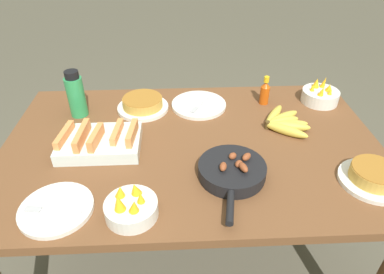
{
  "coord_description": "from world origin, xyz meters",
  "views": [
    {
      "loc": [
        -0.05,
        -1.11,
        1.58
      ],
      "look_at": [
        0.0,
        0.0,
        0.8
      ],
      "focal_mm": 32.0,
      "sensor_mm": 36.0,
      "label": 1
    }
  ],
  "objects_px": {
    "frittata_plate_center": "(374,176)",
    "water_bottle": "(76,95)",
    "empty_plate_far_left": "(56,209)",
    "fruit_bowl_mango": "(320,95)",
    "skillet": "(232,171)",
    "frittata_plate_side": "(143,104)",
    "melon_tray": "(100,142)",
    "empty_plate_near_front": "(199,105)",
    "fruit_bowl_citrus": "(131,207)",
    "banana_bunch": "(283,123)",
    "hot_sauce_bottle": "(265,92)"
  },
  "relations": [
    {
      "from": "frittata_plate_side",
      "to": "hot_sauce_bottle",
      "type": "xyz_separation_m",
      "value": [
        0.57,
        0.03,
        0.03
      ]
    },
    {
      "from": "fruit_bowl_citrus",
      "to": "hot_sauce_bottle",
      "type": "bearing_deg",
      "value": 50.02
    },
    {
      "from": "melon_tray",
      "to": "frittata_plate_center",
      "type": "xyz_separation_m",
      "value": [
        0.98,
        -0.24,
        -0.01
      ]
    },
    {
      "from": "fruit_bowl_mango",
      "to": "water_bottle",
      "type": "distance_m",
      "value": 1.13
    },
    {
      "from": "fruit_bowl_mango",
      "to": "water_bottle",
      "type": "height_order",
      "value": "water_bottle"
    },
    {
      "from": "empty_plate_far_left",
      "to": "fruit_bowl_mango",
      "type": "xyz_separation_m",
      "value": [
        1.08,
        0.65,
        0.03
      ]
    },
    {
      "from": "frittata_plate_center",
      "to": "hot_sauce_bottle",
      "type": "bearing_deg",
      "value": 114.33
    },
    {
      "from": "melon_tray",
      "to": "empty_plate_far_left",
      "type": "xyz_separation_m",
      "value": [
        -0.09,
        -0.32,
        -0.02
      ]
    },
    {
      "from": "fruit_bowl_mango",
      "to": "water_bottle",
      "type": "relative_size",
      "value": 0.81
    },
    {
      "from": "frittata_plate_center",
      "to": "hot_sauce_bottle",
      "type": "distance_m",
      "value": 0.62
    },
    {
      "from": "fruit_bowl_mango",
      "to": "empty_plate_far_left",
      "type": "bearing_deg",
      "value": -148.94
    },
    {
      "from": "frittata_plate_center",
      "to": "water_bottle",
      "type": "xyz_separation_m",
      "value": [
        -1.11,
        0.5,
        0.07
      ]
    },
    {
      "from": "banana_bunch",
      "to": "frittata_plate_center",
      "type": "xyz_separation_m",
      "value": [
        0.22,
        -0.36,
        0.01
      ]
    },
    {
      "from": "frittata_plate_side",
      "to": "skillet",
      "type": "bearing_deg",
      "value": -54.72
    },
    {
      "from": "frittata_plate_center",
      "to": "water_bottle",
      "type": "relative_size",
      "value": 1.08
    },
    {
      "from": "empty_plate_far_left",
      "to": "fruit_bowl_citrus",
      "type": "bearing_deg",
      "value": -6.37
    },
    {
      "from": "melon_tray",
      "to": "water_bottle",
      "type": "distance_m",
      "value": 0.3
    },
    {
      "from": "melon_tray",
      "to": "frittata_plate_center",
      "type": "relative_size",
      "value": 1.36
    },
    {
      "from": "banana_bunch",
      "to": "frittata_plate_side",
      "type": "relative_size",
      "value": 1.18
    },
    {
      "from": "melon_tray",
      "to": "empty_plate_far_left",
      "type": "distance_m",
      "value": 0.33
    },
    {
      "from": "skillet",
      "to": "hot_sauce_bottle",
      "type": "distance_m",
      "value": 0.57
    },
    {
      "from": "frittata_plate_center",
      "to": "empty_plate_near_front",
      "type": "xyz_separation_m",
      "value": [
        -0.57,
        0.55,
        -0.02
      ]
    },
    {
      "from": "empty_plate_near_front",
      "to": "fruit_bowl_citrus",
      "type": "relative_size",
      "value": 1.54
    },
    {
      "from": "melon_tray",
      "to": "fruit_bowl_citrus",
      "type": "xyz_separation_m",
      "value": [
        0.15,
        -0.35,
        0.0
      ]
    },
    {
      "from": "frittata_plate_side",
      "to": "frittata_plate_center",
      "type": "bearing_deg",
      "value": -32.94
    },
    {
      "from": "skillet",
      "to": "frittata_plate_center",
      "type": "relative_size",
      "value": 1.6
    },
    {
      "from": "fruit_bowl_mango",
      "to": "hot_sauce_bottle",
      "type": "relative_size",
      "value": 1.24
    },
    {
      "from": "skillet",
      "to": "fruit_bowl_mango",
      "type": "height_order",
      "value": "fruit_bowl_mango"
    },
    {
      "from": "skillet",
      "to": "hot_sauce_bottle",
      "type": "xyz_separation_m",
      "value": [
        0.23,
        0.52,
        0.03
      ]
    },
    {
      "from": "skillet",
      "to": "fruit_bowl_citrus",
      "type": "bearing_deg",
      "value": -54.99
    },
    {
      "from": "frittata_plate_center",
      "to": "empty_plate_near_front",
      "type": "height_order",
      "value": "frittata_plate_center"
    },
    {
      "from": "melon_tray",
      "to": "empty_plate_near_front",
      "type": "distance_m",
      "value": 0.51
    },
    {
      "from": "frittata_plate_side",
      "to": "water_bottle",
      "type": "height_order",
      "value": "water_bottle"
    },
    {
      "from": "melon_tray",
      "to": "frittata_plate_side",
      "type": "xyz_separation_m",
      "value": [
        0.15,
        0.3,
        -0.01
      ]
    },
    {
      "from": "melon_tray",
      "to": "hot_sauce_bottle",
      "type": "xyz_separation_m",
      "value": [
        0.72,
        0.32,
        0.03
      ]
    },
    {
      "from": "empty_plate_far_left",
      "to": "water_bottle",
      "type": "height_order",
      "value": "water_bottle"
    },
    {
      "from": "empty_plate_near_front",
      "to": "banana_bunch",
      "type": "bearing_deg",
      "value": -28.48
    },
    {
      "from": "skillet",
      "to": "frittata_plate_side",
      "type": "bearing_deg",
      "value": -134.7
    },
    {
      "from": "skillet",
      "to": "fruit_bowl_mango",
      "type": "xyz_separation_m",
      "value": [
        0.5,
        0.52,
        0.01
      ]
    },
    {
      "from": "frittata_plate_center",
      "to": "fruit_bowl_citrus",
      "type": "xyz_separation_m",
      "value": [
        -0.82,
        -0.11,
        0.01
      ]
    },
    {
      "from": "empty_plate_far_left",
      "to": "fruit_bowl_mango",
      "type": "height_order",
      "value": "fruit_bowl_mango"
    },
    {
      "from": "empty_plate_far_left",
      "to": "melon_tray",
      "type": "bearing_deg",
      "value": 75.22
    },
    {
      "from": "fruit_bowl_mango",
      "to": "empty_plate_near_front",
      "type": "bearing_deg",
      "value": -178.4
    },
    {
      "from": "fruit_bowl_mango",
      "to": "frittata_plate_center",
      "type": "bearing_deg",
      "value": -91.47
    },
    {
      "from": "banana_bunch",
      "to": "hot_sauce_bottle",
      "type": "bearing_deg",
      "value": 100.14
    },
    {
      "from": "skillet",
      "to": "water_bottle",
      "type": "distance_m",
      "value": 0.78
    },
    {
      "from": "water_bottle",
      "to": "fruit_bowl_mango",
      "type": "bearing_deg",
      "value": 3.16
    },
    {
      "from": "melon_tray",
      "to": "fruit_bowl_mango",
      "type": "relative_size",
      "value": 1.81
    },
    {
      "from": "frittata_plate_center",
      "to": "empty_plate_near_front",
      "type": "relative_size",
      "value": 0.9
    },
    {
      "from": "frittata_plate_center",
      "to": "water_bottle",
      "type": "distance_m",
      "value": 1.22
    }
  ]
}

